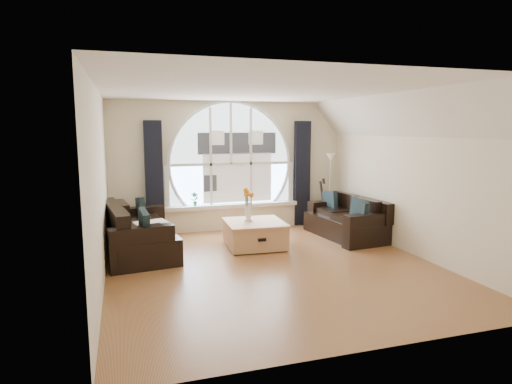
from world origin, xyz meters
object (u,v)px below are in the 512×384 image
at_px(potted_plant, 195,199).
at_px(sofa_right, 346,217).
at_px(floor_lamp, 330,190).
at_px(vase_flowers, 248,200).
at_px(guitar, 321,202).
at_px(coffee_chest, 255,233).
at_px(sofa_left, 140,232).

bearing_deg(potted_plant, sofa_right, -25.46).
bearing_deg(floor_lamp, sofa_right, -98.95).
relative_size(vase_flowers, guitar, 0.66).
height_order(vase_flowers, guitar, vase_flowers).
bearing_deg(floor_lamp, coffee_chest, -150.43).
bearing_deg(potted_plant, coffee_chest, -60.20).
bearing_deg(sofa_right, coffee_chest, 178.11).
bearing_deg(guitar, floor_lamp, -57.28).
distance_m(sofa_left, sofa_right, 3.95).
bearing_deg(sofa_right, sofa_left, 174.10).
height_order(sofa_left, guitar, guitar).
xyz_separation_m(vase_flowers, guitar, (2.03, 1.19, -0.33)).
xyz_separation_m(sofa_left, guitar, (3.95, 1.18, 0.13)).
bearing_deg(sofa_left, vase_flowers, -8.32).
bearing_deg(sofa_right, guitar, 83.32).
distance_m(guitar, potted_plant, 2.79).
bearing_deg(vase_flowers, guitar, 30.52).
relative_size(vase_flowers, potted_plant, 2.40).
distance_m(sofa_right, coffee_chest, 1.94).
distance_m(sofa_left, floor_lamp, 4.27).
height_order(sofa_left, floor_lamp, floor_lamp).
bearing_deg(sofa_left, sofa_right, -7.20).
xyz_separation_m(sofa_right, vase_flowers, (-2.02, -0.06, 0.46)).
bearing_deg(sofa_left, floor_lamp, 6.77).
distance_m(sofa_right, guitar, 1.14).
bearing_deg(sofa_left, coffee_chest, -11.04).
relative_size(guitar, potted_plant, 3.64).
bearing_deg(sofa_right, vase_flowers, 175.16).
bearing_deg(potted_plant, vase_flowers, -61.41).
height_order(sofa_right, potted_plant, potted_plant).
xyz_separation_m(floor_lamp, potted_plant, (-2.94, 0.30, -0.10)).
distance_m(sofa_right, potted_plant, 3.09).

